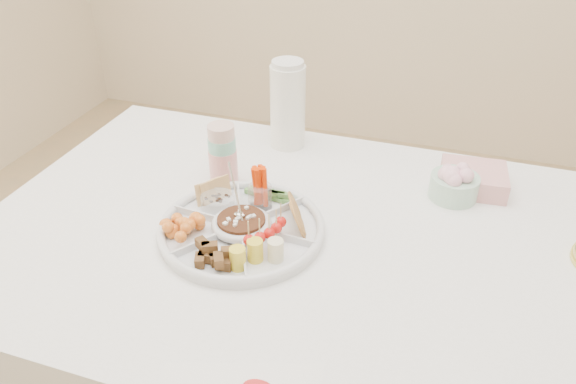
% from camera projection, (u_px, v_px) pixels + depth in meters
% --- Properties ---
extents(dining_table, '(1.52, 1.02, 0.76)m').
position_uv_depth(dining_table, '(298.00, 345.00, 1.52)').
color(dining_table, white).
rests_on(dining_table, floor).
extents(party_tray, '(0.41, 0.41, 0.04)m').
position_uv_depth(party_tray, '(242.00, 226.00, 1.30)').
color(party_tray, silver).
rests_on(party_tray, dining_table).
extents(bean_dip, '(0.12, 0.12, 0.04)m').
position_uv_depth(bean_dip, '(241.00, 224.00, 1.29)').
color(bean_dip, '#3B1F11').
rests_on(bean_dip, party_tray).
extents(tortillas, '(0.11, 0.11, 0.06)m').
position_uv_depth(tortillas, '(297.00, 215.00, 1.30)').
color(tortillas, brown).
rests_on(tortillas, party_tray).
extents(carrot_cucumber, '(0.12, 0.12, 0.10)m').
position_uv_depth(carrot_cucumber, '(265.00, 184.00, 1.37)').
color(carrot_cucumber, '#ED3502').
rests_on(carrot_cucumber, party_tray).
extents(pita_raisins, '(0.12, 0.12, 0.06)m').
position_uv_depth(pita_raisins, '(212.00, 194.00, 1.37)').
color(pita_raisins, '#EBBF64').
rests_on(pita_raisins, party_tray).
extents(cherries, '(0.13, 0.13, 0.05)m').
position_uv_depth(cherries, '(184.00, 226.00, 1.28)').
color(cherries, orange).
rests_on(cherries, party_tray).
extents(granola_chunks, '(0.10, 0.10, 0.04)m').
position_uv_depth(granola_chunks, '(213.00, 255.00, 1.19)').
color(granola_chunks, '#472712').
rests_on(granola_chunks, party_tray).
extents(banana_tomato, '(0.12, 0.12, 0.09)m').
position_uv_depth(banana_tomato, '(274.00, 242.00, 1.19)').
color(banana_tomato, '#FFFE91').
rests_on(banana_tomato, party_tray).
extents(cup_stack, '(0.09, 0.09, 0.21)m').
position_uv_depth(cup_stack, '(222.00, 148.00, 1.45)').
color(cup_stack, silver).
rests_on(cup_stack, dining_table).
extents(thermos, '(0.12, 0.12, 0.26)m').
position_uv_depth(thermos, '(288.00, 104.00, 1.61)').
color(thermos, white).
rests_on(thermos, dining_table).
extents(flower_bowl, '(0.16, 0.16, 0.09)m').
position_uv_depth(flower_bowl, '(455.00, 182.00, 1.42)').
color(flower_bowl, '#9BB1A8').
rests_on(flower_bowl, dining_table).
extents(napkin_stack, '(0.18, 0.16, 0.05)m').
position_uv_depth(napkin_stack, '(473.00, 179.00, 1.46)').
color(napkin_stack, pink).
rests_on(napkin_stack, dining_table).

